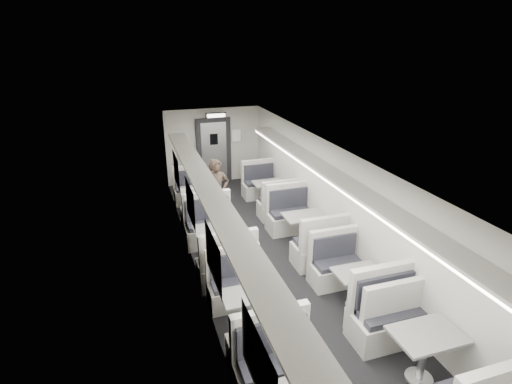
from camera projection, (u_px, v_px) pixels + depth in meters
room at (281, 225)px, 7.42m from camera, size 3.24×12.24×2.64m
booth_left_a at (196, 200)px, 10.76m from camera, size 0.97×1.98×1.06m
booth_left_b at (217, 244)px, 8.38m from camera, size 1.11×2.25×1.20m
booth_left_c at (248, 312)px, 6.41m from camera, size 0.98×1.99×1.06m
booth_right_a at (268, 194)px, 11.12m from camera, size 1.01×2.05×1.10m
booth_right_b at (303, 230)px, 9.00m from camera, size 1.09×2.21×1.18m
booth_right_c at (357, 288)px, 6.99m from camera, size 1.00×2.03×1.08m
booth_right_d at (423, 356)px, 5.45m from camera, size 1.12×2.28×1.22m
passenger at (217, 193)px, 9.87m from camera, size 0.67×0.49×1.72m
window_a at (176, 170)px, 9.96m from camera, size 0.02×1.18×0.84m
window_b at (190, 203)px, 8.01m from camera, size 0.02×1.18×0.84m
window_c at (213, 258)px, 6.06m from camera, size 0.02×1.18×0.84m
window_d at (258, 363)px, 4.11m from camera, size 0.02×1.18×0.84m
luggage_rack_left at (218, 204)px, 6.54m from camera, size 0.46×10.40×0.09m
luggage_rack_right at (352, 188)px, 7.24m from camera, size 0.46×10.40×0.09m
vestibule_door at (214, 151)px, 12.73m from camera, size 1.10×0.13×2.10m
exit_sign at (216, 115)px, 11.85m from camera, size 0.62×0.12×0.16m
wall_notice at (236, 136)px, 12.77m from camera, size 0.32×0.02×0.40m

